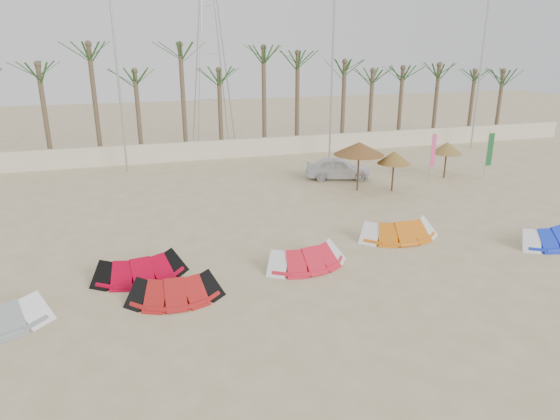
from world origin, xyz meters
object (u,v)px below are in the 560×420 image
object	(u,v)px
parasol_mid	(394,158)
parasol_right	(447,148)
kite_red_left	(140,264)
kite_red_mid	(174,285)
kite_orange	(396,227)
kite_red_right	(305,254)
parasol_left	(359,149)
kite_blue	(546,233)
car	(338,168)

from	to	relation	value
parasol_mid	parasol_right	size ratio (longest dim) A/B	1.02
kite_red_left	kite_red_mid	distance (m)	2.21
kite_red_left	kite_orange	size ratio (longest dim) A/B	0.97
parasol_mid	parasol_right	distance (m)	4.74
kite_red_left	kite_red_right	xyz separation A→B (m)	(5.92, -0.81, -0.00)
kite_red_right	kite_orange	xyz separation A→B (m)	(4.64, 1.48, 0.00)
parasol_left	parasol_mid	xyz separation A→B (m)	(1.80, -0.67, -0.48)
kite_red_mid	kite_red_left	bearing A→B (deg)	117.03
kite_red_mid	parasol_left	xyz separation A→B (m)	(11.03, 9.51, 1.96)
kite_red_mid	kite_red_right	xyz separation A→B (m)	(4.92, 1.15, 0.00)
kite_red_mid	parasol_mid	xyz separation A→B (m)	(12.83, 8.84, 1.49)
kite_orange	kite_blue	xyz separation A→B (m)	(5.61, -2.39, -0.00)
kite_red_right	parasol_mid	world-z (taller)	parasol_mid
kite_red_mid	kite_orange	bearing A→B (deg)	15.43
car	kite_orange	bearing A→B (deg)	-171.25
kite_red_mid	kite_blue	distance (m)	15.18
parasol_mid	kite_red_left	bearing A→B (deg)	-153.57
kite_red_left	parasol_left	xyz separation A→B (m)	(12.03, 7.54, 1.96)
kite_red_mid	car	distance (m)	16.40
parasol_left	kite_orange	bearing A→B (deg)	-102.04
car	kite_red_right	bearing A→B (deg)	168.39
kite_orange	kite_blue	size ratio (longest dim) A/B	1.06
kite_red_mid	kite_blue	bearing A→B (deg)	0.94
kite_orange	car	size ratio (longest dim) A/B	0.88
kite_red_left	kite_blue	xyz separation A→B (m)	(16.18, -1.72, -0.00)
parasol_right	car	world-z (taller)	parasol_right
parasol_left	parasol_mid	bearing A→B (deg)	-20.28
kite_red_right	parasol_left	size ratio (longest dim) A/B	1.19
parasol_left	kite_red_left	bearing A→B (deg)	-147.92
kite_blue	kite_orange	bearing A→B (deg)	156.93
parasol_left	car	xyz separation A→B (m)	(-0.06, 2.68, -1.72)
kite_orange	car	bearing A→B (deg)	81.60
car	parasol_left	bearing A→B (deg)	-161.67
parasol_mid	parasol_right	world-z (taller)	parasol_mid
parasol_left	parasol_mid	size ratio (longest dim) A/B	1.24
kite_red_mid	kite_red_right	size ratio (longest dim) A/B	0.90
parasol_left	car	size ratio (longest dim) A/B	0.72
kite_red_mid	parasol_right	bearing A→B (deg)	31.12
kite_red_right	parasol_right	distance (m)	15.54
kite_red_mid	parasol_left	bearing A→B (deg)	40.77
kite_orange	parasol_right	bearing A→B (deg)	45.26
kite_red_right	car	xyz separation A→B (m)	(6.05, 11.03, 0.24)
kite_blue	parasol_right	world-z (taller)	parasol_right
parasol_left	parasol_right	distance (m)	6.36
kite_red_left	kite_red_mid	size ratio (longest dim) A/B	1.10
kite_red_left	parasol_right	size ratio (longest dim) A/B	1.51
kite_red_right	parasol_right	size ratio (longest dim) A/B	1.51
parasol_right	parasol_mid	bearing A→B (deg)	-160.26
kite_red_right	kite_blue	xyz separation A→B (m)	(10.26, -0.91, -0.00)
kite_blue	parasol_mid	xyz separation A→B (m)	(-2.34, 8.59, 1.49)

